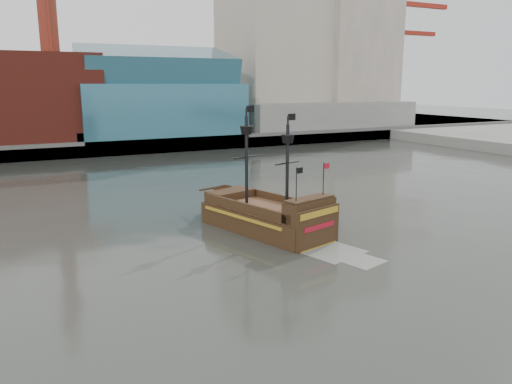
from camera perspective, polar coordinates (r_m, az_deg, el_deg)
ground at (r=31.30m, az=7.77°, el=-10.48°), size 400.00×400.00×0.00m
promenade_far at (r=117.36m, az=-18.60°, el=6.26°), size 220.00×60.00×2.00m
seawall at (r=88.40m, az=-15.77°, el=4.85°), size 220.00×1.00×2.60m
skyline at (r=111.10m, az=-16.08°, el=18.31°), size 149.00×45.00×62.00m
crane_a at (r=142.40m, az=15.81°, el=14.70°), size 22.50×4.00×32.25m
crane_b at (r=156.12m, az=15.88°, el=13.14°), size 19.10×4.00×26.25m
pirate_ship at (r=41.47m, az=1.26°, el=-3.17°), size 8.20×15.41×11.06m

